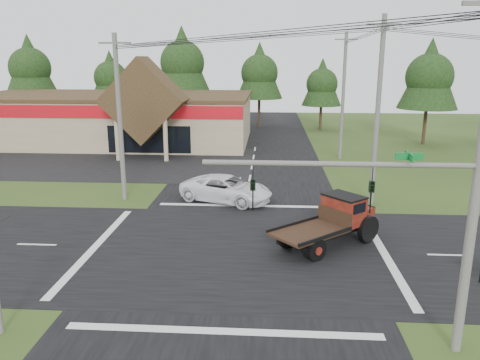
{
  "coord_description": "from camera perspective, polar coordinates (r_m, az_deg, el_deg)",
  "views": [
    {
      "loc": [
        1.48,
        -20.97,
        8.98
      ],
      "look_at": [
        -0.19,
        5.03,
        2.2
      ],
      "focal_mm": 35.0,
      "sensor_mm": 36.0,
      "label": 1
    }
  ],
  "objects": [
    {
      "name": "tree_row_c",
      "position": [
        63.02,
        -7.04,
        14.25
      ],
      "size": [
        7.28,
        7.28,
        13.13
      ],
      "color": "#332316",
      "rests_on": "ground"
    },
    {
      "name": "tree_side_ne",
      "position": [
        53.6,
        22.12,
        11.84
      ],
      "size": [
        6.16,
        6.16,
        11.11
      ],
      "color": "#332316",
      "rests_on": "ground"
    },
    {
      "name": "utility_pole_nr",
      "position": [
        15.13,
        27.02,
        0.2
      ],
      "size": [
        2.0,
        0.3,
        11.0
      ],
      "color": "#595651",
      "rests_on": "ground"
    },
    {
      "name": "tree_row_a",
      "position": [
        68.62,
        -24.25,
        12.57
      ],
      "size": [
        6.72,
        6.72,
        12.12
      ],
      "color": "#332316",
      "rests_on": "ground"
    },
    {
      "name": "antique_flatbed_truck",
      "position": [
        23.31,
        10.58,
        -5.11
      ],
      "size": [
        5.88,
        5.54,
        2.45
      ],
      "primitive_type": null,
      "rotation": [
        0.0,
        0.0,
        -0.85
      ],
      "color": "#4E0B0E",
      "rests_on": "ground"
    },
    {
      "name": "road_ew",
      "position": [
        22.85,
        -0.33,
        -8.52
      ],
      "size": [
        120.0,
        12.0,
        0.02
      ],
      "primitive_type": "cube",
      "color": "black",
      "rests_on": "ground"
    },
    {
      "name": "tree_row_b",
      "position": [
        66.57,
        -15.51,
        12.12
      ],
      "size": [
        5.6,
        5.6,
        10.1
      ],
      "color": "#332316",
      "rests_on": "ground"
    },
    {
      "name": "utility_pole_ne",
      "position": [
        29.85,
        16.44,
        8.06
      ],
      "size": [
        2.0,
        0.3,
        11.5
      ],
      "color": "#595651",
      "rests_on": "ground"
    },
    {
      "name": "tree_row_e",
      "position": [
        61.39,
        9.97,
        11.63
      ],
      "size": [
        5.04,
        5.04,
        9.09
      ],
      "color": "#332316",
      "rests_on": "ground"
    },
    {
      "name": "utility_pole_nw",
      "position": [
        30.69,
        -14.47,
        7.41
      ],
      "size": [
        2.0,
        0.3,
        10.5
      ],
      "color": "#595651",
      "rests_on": "ground"
    },
    {
      "name": "tree_row_d",
      "position": [
        63.0,
        2.39,
        13.12
      ],
      "size": [
        6.16,
        6.16,
        11.11
      ],
      "color": "#332316",
      "rests_on": "ground"
    },
    {
      "name": "ground",
      "position": [
        22.86,
        -0.33,
        -8.55
      ],
      "size": [
        120.0,
        120.0,
        0.0
      ],
      "primitive_type": "plane",
      "color": "#2C4017",
      "rests_on": "ground"
    },
    {
      "name": "white_pickup",
      "position": [
        30.2,
        -1.65,
        -1.08
      ],
      "size": [
        6.56,
        4.78,
        1.66
      ],
      "primitive_type": "imported",
      "rotation": [
        0.0,
        0.0,
        1.19
      ],
      "color": "white",
      "rests_on": "ground"
    },
    {
      "name": "utility_pole_n",
      "position": [
        43.58,
        12.46,
        9.99
      ],
      "size": [
        2.0,
        0.3,
        11.2
      ],
      "color": "#595651",
      "rests_on": "ground"
    },
    {
      "name": "road_ns",
      "position": [
        22.85,
        -0.33,
        -8.52
      ],
      "size": [
        12.0,
        120.0,
        0.02
      ],
      "primitive_type": "cube",
      "color": "black",
      "rests_on": "ground"
    },
    {
      "name": "cvs_building",
      "position": [
        53.74,
        -15.14,
        7.47
      ],
      "size": [
        30.4,
        18.2,
        9.19
      ],
      "color": "tan",
      "rests_on": "ground"
    },
    {
      "name": "traffic_signal_mast",
      "position": [
        14.87,
        20.51,
        -4.22
      ],
      "size": [
        8.12,
        0.24,
        7.0
      ],
      "color": "#595651",
      "rests_on": "ground"
    },
    {
      "name": "parking_apron",
      "position": [
        43.79,
        -17.13,
        2.12
      ],
      "size": [
        28.0,
        14.0,
        0.02
      ],
      "primitive_type": "cube",
      "color": "black",
      "rests_on": "ground"
    }
  ]
}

